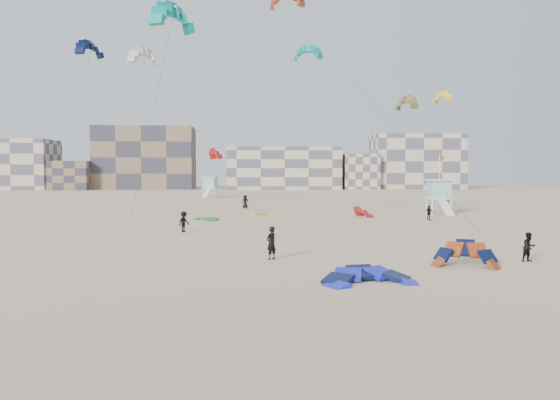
{
  "coord_description": "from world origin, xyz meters",
  "views": [
    {
      "loc": [
        -0.62,
        -27.94,
        5.1
      ],
      "look_at": [
        1.48,
        6.0,
        3.32
      ],
      "focal_mm": 35.0,
      "sensor_mm": 36.0,
      "label": 1
    }
  ],
  "objects": [
    {
      "name": "kite_ground_orange",
      "position": [
        11.07,
        0.35,
        0.0
      ],
      "size": [
        4.32,
        4.33,
        3.38
      ],
      "primitive_type": null,
      "rotation": [
        0.86,
        0.0,
        -0.38
      ],
      "color": "#ED5020",
      "rests_on": "ground"
    },
    {
      "name": "kite_fly_navy",
      "position": [
        -20.97,
        45.31,
        20.88
      ],
      "size": [
        5.6,
        5.54,
        21.52
      ],
      "rotation": [
        0.0,
        0.0,
        1.04
      ],
      "color": "#091537",
      "rests_on": "ground"
    },
    {
      "name": "condo_fill_left",
      "position": [
        -50.0,
        128.0,
        4.0
      ],
      "size": [
        12.0,
        10.0,
        8.0
      ],
      "primitive_type": "cube",
      "color": "#796149",
      "rests_on": "ground"
    },
    {
      "name": "kite_ground_green",
      "position": [
        -4.82,
        29.54,
        0.0
      ],
      "size": [
        4.34,
        4.28,
        0.62
      ],
      "primitive_type": null,
      "rotation": [
        0.06,
        0.0,
        -0.97
      ],
      "color": "green",
      "rests_on": "ground"
    },
    {
      "name": "ground",
      "position": [
        0.0,
        0.0,
        0.0
      ],
      "size": [
        320.0,
        320.0,
        0.0
      ],
      "primitive_type": "plane",
      "color": "beige",
      "rests_on": "ground"
    },
    {
      "name": "kite_fly_olive",
      "position": [
        18.23,
        35.64,
        13.01
      ],
      "size": [
        4.09,
        8.52,
        13.09
      ],
      "rotation": [
        0.0,
        0.0,
        -1.04
      ],
      "color": "brown",
      "rests_on": "ground"
    },
    {
      "name": "kite_fly_red",
      "position": [
        -5.98,
        67.2,
        8.0
      ],
      "size": [
        4.9,
        13.93,
        8.62
      ],
      "rotation": [
        0.0,
        0.0,
        1.98
      ],
      "color": "red",
      "rests_on": "ground"
    },
    {
      "name": "kitesurfer_d",
      "position": [
        18.48,
        27.85,
        0.78
      ],
      "size": [
        0.86,
        0.96,
        1.57
      ],
      "primitive_type": "imported",
      "rotation": [
        0.0,
        0.0,
        2.23
      ],
      "color": "black",
      "rests_on": "ground"
    },
    {
      "name": "kite_fly_yellow",
      "position": [
        28.57,
        52.16,
        15.99
      ],
      "size": [
        5.33,
        4.24,
        16.12
      ],
      "rotation": [
        0.0,
        0.0,
        -1.19
      ],
      "color": "#FFA61C",
      "rests_on": "ground"
    },
    {
      "name": "lifeguard_tower_far",
      "position": [
        -7.64,
        79.18,
        2.03
      ],
      "size": [
        3.51,
        5.95,
        4.1
      ],
      "rotation": [
        0.0,
        0.0,
        -0.24
      ],
      "color": "white",
      "rests_on": "ground"
    },
    {
      "name": "kite_ground_blue",
      "position": [
        5.01,
        -3.48,
        0.0
      ],
      "size": [
        4.94,
        5.14,
        2.25
      ],
      "primitive_type": null,
      "rotation": [
        0.26,
        0.0,
        0.17
      ],
      "color": "#1F34F1",
      "rests_on": "ground"
    },
    {
      "name": "kitesurfer_e",
      "position": [
        -0.77,
        47.47,
        0.93
      ],
      "size": [
        1.0,
        0.76,
        1.85
      ],
      "primitive_type": "imported",
      "rotation": [
        0.0,
        0.0,
        0.2
      ],
      "color": "black",
      "rests_on": "ground"
    },
    {
      "name": "kite_fly_grey",
      "position": [
        -12.62,
        38.05,
        18.51
      ],
      "size": [
        5.56,
        12.69,
        18.98
      ],
      "rotation": [
        0.0,
        0.0,
        0.77
      ],
      "color": "silver",
      "rests_on": "ground"
    },
    {
      "name": "kite_ground_yellow",
      "position": [
        1.39,
        36.26,
        0.0
      ],
      "size": [
        3.49,
        3.6,
        0.56
      ],
      "primitive_type": null,
      "rotation": [
        0.06,
        0.0,
        0.3
      ],
      "color": "#FFA61C",
      "rests_on": "ground"
    },
    {
      "name": "kite_ground_red_far",
      "position": [
        12.52,
        32.56,
        0.0
      ],
      "size": [
        3.75,
        3.69,
        3.23
      ],
      "primitive_type": null,
      "rotation": [
        0.82,
        0.0,
        1.77
      ],
      "color": "red",
      "rests_on": "ground"
    },
    {
      "name": "kitesurfer_main",
      "position": [
        0.82,
        3.47,
        0.96
      ],
      "size": [
        0.83,
        0.82,
        1.93
      ],
      "primitive_type": "imported",
      "rotation": [
        0.0,
        0.0,
        3.91
      ],
      "color": "black",
      "rests_on": "ground"
    },
    {
      "name": "condo_fill_right",
      "position": [
        32.0,
        128.0,
        5.0
      ],
      "size": [
        10.0,
        10.0,
        10.0
      ],
      "primitive_type": "cube",
      "color": "#C9B293",
      "rests_on": "ground"
    },
    {
      "name": "kitesurfer_c",
      "position": [
        -5.87,
        18.12,
        0.88
      ],
      "size": [
        1.21,
        1.29,
        1.75
      ],
      "primitive_type": "imported",
      "rotation": [
        0.0,
        0.0,
        0.91
      ],
      "color": "black",
      "rests_on": "ground"
    },
    {
      "name": "condo_mid",
      "position": [
        10.0,
        130.0,
        6.0
      ],
      "size": [
        32.0,
        16.0,
        12.0
      ],
      "primitive_type": "cube",
      "color": "#C9B293",
      "rests_on": "ground"
    },
    {
      "name": "kite_fly_orange",
      "position": [
        3.93,
        33.47,
        24.09
      ],
      "size": [
        12.24,
        31.94,
        24.35
      ],
      "rotation": [
        0.0,
        0.0,
        -0.35
      ],
      "color": "#ED5020",
      "rests_on": "ground"
    },
    {
      "name": "condo_east",
      "position": [
        50.0,
        132.0,
        8.0
      ],
      "size": [
        26.0,
        14.0,
        16.0
      ],
      "primitive_type": "cube",
      "color": "#C9B293",
      "rests_on": "ground"
    },
    {
      "name": "kite_fly_teal_b",
      "position": [
        8.82,
        55.95,
        23.09
      ],
      "size": [
        5.59,
        5.59,
        23.62
      ],
      "rotation": [
        0.0,
        0.0,
        -0.42
      ],
      "color": "#0E9693",
      "rests_on": "ground"
    },
    {
      "name": "kite_fly_teal_a",
      "position": [
        -6.51,
        17.02,
        17.34
      ],
      "size": [
        6.92,
        5.67,
        17.77
      ],
      "rotation": [
        0.0,
        0.0,
        0.89
      ],
      "color": "#0E9693",
      "rests_on": "ground"
    },
    {
      "name": "kitesurfer_f",
      "position": [
        28.88,
        50.43,
        0.92
      ],
      "size": [
        1.08,
        1.78,
        1.83
      ],
      "primitive_type": "imported",
      "rotation": [
        0.0,
        0.0,
        -1.23
      ],
      "color": "black",
      "rests_on": "ground"
    },
    {
      "name": "condo_west_b",
      "position": [
        -30.0,
        134.0,
        9.0
      ],
      "size": [
        28.0,
        14.0,
        18.0
      ],
      "primitive_type": "cube",
      "color": "#796149",
      "rests_on": "ground"
    },
    {
      "name": "lifeguard_tower_near",
      "position": [
        22.28,
        35.58,
        2.07
      ],
      "size": [
        3.01,
        5.71,
        4.18
      ],
      "rotation": [
        0.0,
        0.0,
        -0.02
      ],
      "color": "white",
      "rests_on": "ground"
    },
    {
      "name": "kitesurfer_b",
      "position": [
        15.34,
        1.75,
        0.83
      ],
      "size": [
        0.94,
        0.82,
        1.67
      ],
      "primitive_type": "imported",
      "rotation": [
        0.0,
        0.0,
        0.26
      ],
      "color": "black",
      "rests_on": "ground"
    },
    {
      "name": "flagpole",
      "position": [
        23.01,
        37.5,
        3.82
      ],
      "size": [
        0.59,
        0.09,
        7.25
      ],
      "color": "white",
      "rests_on": "ground"
    }
  ]
}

